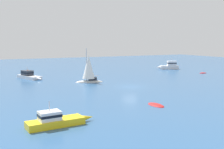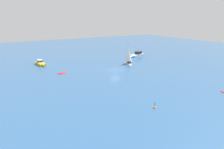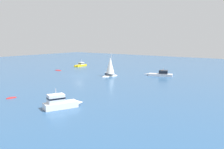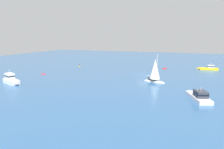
{
  "view_description": "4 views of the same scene",
  "coord_description": "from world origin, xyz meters",
  "px_view_note": "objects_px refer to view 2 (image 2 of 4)",
  "views": [
    {
      "loc": [
        -39.98,
        23.69,
        7.72
      ],
      "look_at": [
        0.77,
        3.04,
        2.15
      ],
      "focal_mm": 44.2,
      "sensor_mm": 36.0,
      "label": 1
    },
    {
      "loc": [
        -28.82,
        -45.43,
        14.1
      ],
      "look_at": [
        -4.08,
        -5.01,
        0.57
      ],
      "focal_mm": 32.66,
      "sensor_mm": 36.0,
      "label": 2
    },
    {
      "loc": [
        48.03,
        -48.73,
        10.36
      ],
      "look_at": [
        11.18,
        0.45,
        1.31
      ],
      "focal_mm": 39.84,
      "sensor_mm": 36.0,
      "label": 3
    },
    {
      "loc": [
        53.87,
        11.81,
        10.19
      ],
      "look_at": [
        9.46,
        -5.17,
        1.41
      ],
      "focal_mm": 33.13,
      "sensor_mm": 36.0,
      "label": 4
    }
  ],
  "objects_px": {
    "dinghy": "(63,73)",
    "channel_buoy": "(155,108)",
    "motor_cruiser_1": "(137,54)",
    "launch": "(40,63)",
    "sailboat": "(128,56)"
  },
  "relations": [
    {
      "from": "channel_buoy",
      "to": "motor_cruiser_1",
      "type": "bearing_deg",
      "value": 55.24
    },
    {
      "from": "sailboat",
      "to": "launch",
      "type": "distance_m",
      "value": 26.76
    },
    {
      "from": "launch",
      "to": "dinghy",
      "type": "height_order",
      "value": "launch"
    },
    {
      "from": "dinghy",
      "to": "channel_buoy",
      "type": "relative_size",
      "value": 2.36
    },
    {
      "from": "motor_cruiser_1",
      "to": "launch",
      "type": "distance_m",
      "value": 34.39
    },
    {
      "from": "sailboat",
      "to": "channel_buoy",
      "type": "relative_size",
      "value": 5.76
    },
    {
      "from": "motor_cruiser_1",
      "to": "channel_buoy",
      "type": "xyz_separation_m",
      "value": [
        -25.63,
        -36.94,
        -0.59
      ]
    },
    {
      "from": "launch",
      "to": "dinghy",
      "type": "bearing_deg",
      "value": 6.74
    },
    {
      "from": "launch",
      "to": "channel_buoy",
      "type": "bearing_deg",
      "value": 7.51
    },
    {
      "from": "motor_cruiser_1",
      "to": "dinghy",
      "type": "height_order",
      "value": "motor_cruiser_1"
    },
    {
      "from": "channel_buoy",
      "to": "launch",
      "type": "bearing_deg",
      "value": 101.86
    },
    {
      "from": "launch",
      "to": "dinghy",
      "type": "distance_m",
      "value": 13.25
    },
    {
      "from": "motor_cruiser_1",
      "to": "launch",
      "type": "relative_size",
      "value": 1.23
    },
    {
      "from": "motor_cruiser_1",
      "to": "dinghy",
      "type": "xyz_separation_m",
      "value": [
        -31.64,
        -9.22,
        -0.61
      ]
    },
    {
      "from": "launch",
      "to": "sailboat",
      "type": "bearing_deg",
      "value": 57.05
    }
  ]
}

